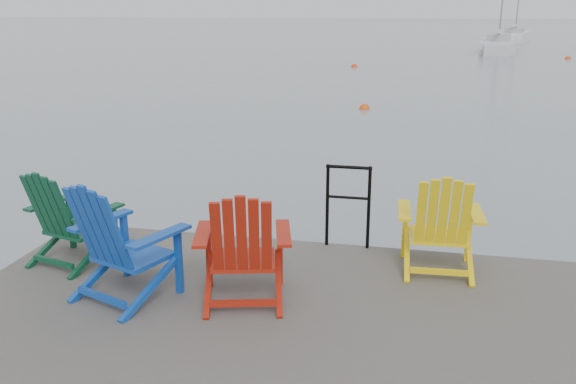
% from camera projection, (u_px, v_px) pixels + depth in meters
% --- Properties ---
extents(handrail, '(0.48, 0.04, 0.90)m').
position_uv_depth(handrail, '(348.00, 198.00, 6.42)').
color(handrail, black).
rests_on(handrail, dock).
extents(chair_green, '(0.91, 0.86, 0.98)m').
position_uv_depth(chair_green, '(67.00, 217.00, 6.00)').
color(chair_green, '#0B3E25').
rests_on(chair_green, dock).
extents(chair_blue, '(1.04, 1.00, 1.08)m').
position_uv_depth(chair_blue, '(119.00, 240.00, 5.25)').
color(chair_blue, '#0F3D9C').
rests_on(chair_blue, dock).
extents(chair_red, '(0.95, 0.90, 1.03)m').
position_uv_depth(chair_red, '(243.00, 246.00, 5.18)').
color(chair_red, '#99190B').
rests_on(chair_red, dock).
extents(chair_yellow, '(0.83, 0.77, 1.01)m').
position_uv_depth(chair_yellow, '(441.00, 223.00, 5.79)').
color(chair_yellow, yellow).
rests_on(chair_yellow, dock).
extents(sailboat_near, '(3.38, 9.09, 12.19)m').
position_uv_depth(sailboat_near, '(498.00, 46.00, 43.75)').
color(sailboat_near, silver).
rests_on(sailboat_near, ground).
extents(sailboat_mid, '(4.13, 8.71, 11.63)m').
position_uv_depth(sailboat_mid, '(514.00, 37.00, 57.58)').
color(sailboat_mid, silver).
rests_on(sailboat_mid, ground).
extents(buoy_a, '(0.32, 0.32, 0.32)m').
position_uv_depth(buoy_a, '(364.00, 109.00, 18.73)').
color(buoy_a, '#D64A0C').
rests_on(buoy_a, ground).
extents(buoy_b, '(0.33, 0.33, 0.33)m').
position_uv_depth(buoy_b, '(354.00, 67.00, 32.21)').
color(buoy_b, red).
rests_on(buoy_b, ground).
extents(buoy_d, '(0.36, 0.36, 0.36)m').
position_uv_depth(buoy_d, '(568.00, 59.00, 37.36)').
color(buoy_d, '#D8420C').
rests_on(buoy_d, ground).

